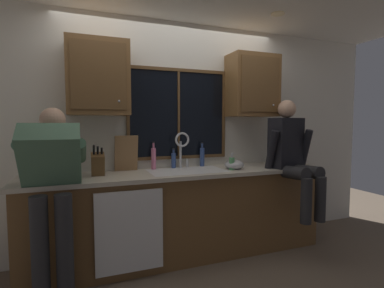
{
  "coord_description": "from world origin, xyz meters",
  "views": [
    {
      "loc": [
        -0.98,
        -3.15,
        1.43
      ],
      "look_at": [
        0.1,
        -0.3,
        1.2
      ],
      "focal_mm": 27.12,
      "sensor_mm": 36.0,
      "label": 1
    }
  ],
  "objects_px": {
    "cutting_board": "(126,153)",
    "mixing_bowl": "(234,165)",
    "person_sitting_on_counter": "(292,152)",
    "soap_dispenser": "(232,163)",
    "bottle_tall_clear": "(154,158)",
    "knife_block": "(98,165)",
    "bottle_green_glass": "(174,160)",
    "bottle_amber_small": "(202,156)",
    "person_standing": "(52,181)"
  },
  "relations": [
    {
      "from": "person_sitting_on_counter",
      "to": "knife_block",
      "type": "height_order",
      "value": "person_sitting_on_counter"
    },
    {
      "from": "soap_dispenser",
      "to": "person_sitting_on_counter",
      "type": "bearing_deg",
      "value": -12.92
    },
    {
      "from": "person_standing",
      "to": "bottle_green_glass",
      "type": "relative_size",
      "value": 7.07
    },
    {
      "from": "knife_block",
      "to": "bottle_green_glass",
      "type": "height_order",
      "value": "knife_block"
    },
    {
      "from": "cutting_board",
      "to": "mixing_bowl",
      "type": "height_order",
      "value": "cutting_board"
    },
    {
      "from": "cutting_board",
      "to": "bottle_tall_clear",
      "type": "distance_m",
      "value": 0.3
    },
    {
      "from": "bottle_tall_clear",
      "to": "mixing_bowl",
      "type": "bearing_deg",
      "value": -19.52
    },
    {
      "from": "bottle_tall_clear",
      "to": "bottle_amber_small",
      "type": "distance_m",
      "value": 0.58
    },
    {
      "from": "cutting_board",
      "to": "bottle_green_glass",
      "type": "relative_size",
      "value": 1.73
    },
    {
      "from": "bottle_green_glass",
      "to": "bottle_amber_small",
      "type": "height_order",
      "value": "bottle_amber_small"
    },
    {
      "from": "person_sitting_on_counter",
      "to": "cutting_board",
      "type": "height_order",
      "value": "person_sitting_on_counter"
    },
    {
      "from": "person_standing",
      "to": "knife_block",
      "type": "xyz_separation_m",
      "value": [
        0.37,
        0.34,
        0.07
      ]
    },
    {
      "from": "bottle_green_glass",
      "to": "bottle_amber_small",
      "type": "bearing_deg",
      "value": 1.56
    },
    {
      "from": "soap_dispenser",
      "to": "knife_block",
      "type": "bearing_deg",
      "value": 173.98
    },
    {
      "from": "person_sitting_on_counter",
      "to": "mixing_bowl",
      "type": "xyz_separation_m",
      "value": [
        -0.61,
        0.19,
        -0.14
      ]
    },
    {
      "from": "mixing_bowl",
      "to": "bottle_green_glass",
      "type": "xyz_separation_m",
      "value": [
        -0.6,
        0.31,
        0.04
      ]
    },
    {
      "from": "cutting_board",
      "to": "mixing_bowl",
      "type": "distance_m",
      "value": 1.17
    },
    {
      "from": "bottle_tall_clear",
      "to": "bottle_amber_small",
      "type": "bearing_deg",
      "value": 2.17
    },
    {
      "from": "knife_block",
      "to": "bottle_amber_small",
      "type": "relative_size",
      "value": 1.16
    },
    {
      "from": "bottle_tall_clear",
      "to": "bottle_green_glass",
      "type": "bearing_deg",
      "value": 3.09
    },
    {
      "from": "bottle_amber_small",
      "to": "person_standing",
      "type": "bearing_deg",
      "value": -160.32
    },
    {
      "from": "soap_dispenser",
      "to": "bottle_tall_clear",
      "type": "height_order",
      "value": "bottle_tall_clear"
    },
    {
      "from": "person_standing",
      "to": "soap_dispenser",
      "type": "relative_size",
      "value": 8.35
    },
    {
      "from": "bottle_tall_clear",
      "to": "bottle_amber_small",
      "type": "relative_size",
      "value": 1.08
    },
    {
      "from": "person_standing",
      "to": "bottle_tall_clear",
      "type": "xyz_separation_m",
      "value": [
        0.95,
        0.53,
        0.08
      ]
    },
    {
      "from": "knife_block",
      "to": "bottle_tall_clear",
      "type": "bearing_deg",
      "value": 17.84
    },
    {
      "from": "bottle_tall_clear",
      "to": "knife_block",
      "type": "bearing_deg",
      "value": -162.16
    },
    {
      "from": "bottle_green_glass",
      "to": "person_sitting_on_counter",
      "type": "bearing_deg",
      "value": -22.32
    },
    {
      "from": "person_sitting_on_counter",
      "to": "bottle_amber_small",
      "type": "distance_m",
      "value": 1.0
    },
    {
      "from": "soap_dispenser",
      "to": "bottle_green_glass",
      "type": "distance_m",
      "value": 0.65
    },
    {
      "from": "bottle_green_glass",
      "to": "person_standing",
      "type": "bearing_deg",
      "value": -155.5
    },
    {
      "from": "mixing_bowl",
      "to": "bottle_tall_clear",
      "type": "bearing_deg",
      "value": 160.48
    },
    {
      "from": "person_standing",
      "to": "person_sitting_on_counter",
      "type": "bearing_deg",
      "value": 1.01
    },
    {
      "from": "person_standing",
      "to": "bottle_tall_clear",
      "type": "height_order",
      "value": "person_standing"
    },
    {
      "from": "soap_dispenser",
      "to": "bottle_green_glass",
      "type": "relative_size",
      "value": 0.85
    },
    {
      "from": "cutting_board",
      "to": "person_sitting_on_counter",
      "type": "bearing_deg",
      "value": -15.5
    },
    {
      "from": "person_standing",
      "to": "bottle_amber_small",
      "type": "height_order",
      "value": "person_standing"
    },
    {
      "from": "knife_block",
      "to": "soap_dispenser",
      "type": "relative_size",
      "value": 1.72
    },
    {
      "from": "person_standing",
      "to": "mixing_bowl",
      "type": "xyz_separation_m",
      "value": [
        1.78,
        0.23,
        0.01
      ]
    },
    {
      "from": "bottle_amber_small",
      "to": "knife_block",
      "type": "bearing_deg",
      "value": -169.77
    },
    {
      "from": "person_sitting_on_counter",
      "to": "bottle_green_glass",
      "type": "xyz_separation_m",
      "value": [
        -1.21,
        0.5,
        -0.09
      ]
    },
    {
      "from": "person_sitting_on_counter",
      "to": "person_standing",
      "type": "bearing_deg",
      "value": -178.99
    },
    {
      "from": "mixing_bowl",
      "to": "person_standing",
      "type": "bearing_deg",
      "value": -172.55
    },
    {
      "from": "knife_block",
      "to": "cutting_board",
      "type": "xyz_separation_m",
      "value": [
        0.29,
        0.18,
        0.08
      ]
    },
    {
      "from": "mixing_bowl",
      "to": "person_sitting_on_counter",
      "type": "bearing_deg",
      "value": -17.3
    },
    {
      "from": "person_sitting_on_counter",
      "to": "bottle_tall_clear",
      "type": "xyz_separation_m",
      "value": [
        -1.44,
        0.48,
        -0.06
      ]
    },
    {
      "from": "cutting_board",
      "to": "bottle_green_glass",
      "type": "bearing_deg",
      "value": 1.81
    },
    {
      "from": "person_sitting_on_counter",
      "to": "bottle_green_glass",
      "type": "bearing_deg",
      "value": 157.68
    },
    {
      "from": "knife_block",
      "to": "soap_dispenser",
      "type": "distance_m",
      "value": 1.37
    },
    {
      "from": "knife_block",
      "to": "bottle_tall_clear",
      "type": "xyz_separation_m",
      "value": [
        0.59,
        0.19,
        0.02
      ]
    }
  ]
}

